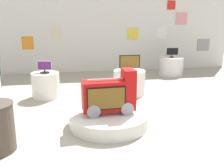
# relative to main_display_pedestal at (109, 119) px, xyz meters

# --- Properties ---
(ground_plane) EXTENTS (30.00, 30.00, 0.00)m
(ground_plane) POSITION_rel_main_display_pedestal_xyz_m (-0.03, -0.10, -0.13)
(ground_plane) COLOR #A8A091
(back_wall_display) EXTENTS (11.65, 0.13, 3.09)m
(back_wall_display) POSITION_rel_main_display_pedestal_xyz_m (-0.02, 5.30, 1.42)
(back_wall_display) COLOR silver
(back_wall_display) RESTS_ON ground
(main_display_pedestal) EXTENTS (1.50, 1.50, 0.25)m
(main_display_pedestal) POSITION_rel_main_display_pedestal_xyz_m (0.00, 0.00, 0.00)
(main_display_pedestal) COLOR silver
(main_display_pedestal) RESTS_ON ground
(novelty_firetruck_tv) EXTENTS (0.99, 0.45, 0.83)m
(novelty_firetruck_tv) POSITION_rel_main_display_pedestal_xyz_m (0.02, -0.01, 0.46)
(novelty_firetruck_tv) COLOR gray
(novelty_firetruck_tv) RESTS_ON main_display_pedestal
(display_pedestal_left_rear) EXTENTS (0.85, 0.85, 0.65)m
(display_pedestal_left_rear) POSITION_rel_main_display_pedestal_xyz_m (0.88, 1.97, 0.20)
(display_pedestal_left_rear) COLOR silver
(display_pedestal_left_rear) RESTS_ON ground
(tv_on_left_rear) EXTENTS (0.55, 0.21, 0.42)m
(tv_on_left_rear) POSITION_rel_main_display_pedestal_xyz_m (0.88, 1.97, 0.75)
(tv_on_left_rear) COLOR black
(tv_on_left_rear) RESTS_ON display_pedestal_left_rear
(display_pedestal_center_rear) EXTENTS (0.71, 0.71, 0.65)m
(display_pedestal_center_rear) POSITION_rel_main_display_pedestal_xyz_m (-1.31, 2.08, 0.20)
(display_pedestal_center_rear) COLOR silver
(display_pedestal_center_rear) RESTS_ON ground
(tv_on_center_rear) EXTENTS (0.37, 0.23, 0.30)m
(tv_on_center_rear) POSITION_rel_main_display_pedestal_xyz_m (-1.31, 2.07, 0.67)
(tv_on_center_rear) COLOR black
(tv_on_center_rear) RESTS_ON display_pedestal_center_rear
(display_pedestal_far_right) EXTENTS (0.85, 0.85, 0.65)m
(display_pedestal_far_right) POSITION_rel_main_display_pedestal_xyz_m (2.96, 4.08, 0.20)
(display_pedestal_far_right) COLOR silver
(display_pedestal_far_right) RESTS_ON ground
(tv_on_far_right) EXTENTS (0.45, 0.16, 0.35)m
(tv_on_far_right) POSITION_rel_main_display_pedestal_xyz_m (2.96, 4.08, 0.72)
(tv_on_far_right) COLOR black
(tv_on_far_right) RESTS_ON display_pedestal_far_right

